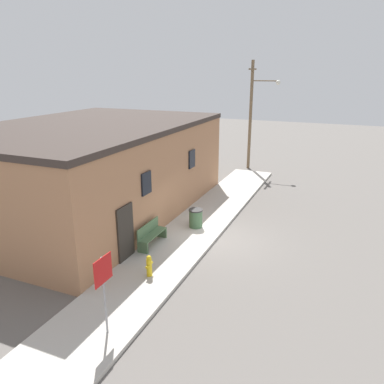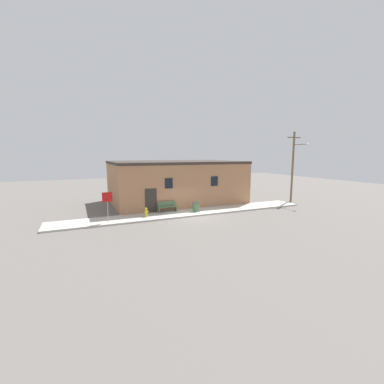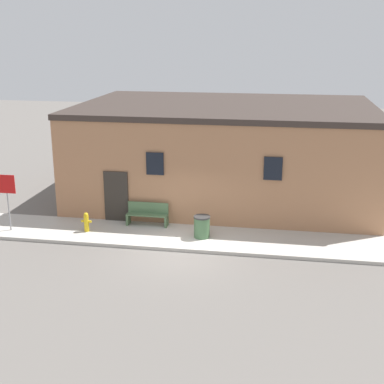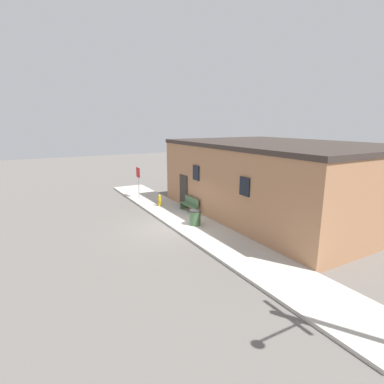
{
  "view_description": "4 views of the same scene",
  "coord_description": "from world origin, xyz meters",
  "px_view_note": "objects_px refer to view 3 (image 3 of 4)",
  "views": [
    {
      "loc": [
        -13.69,
        -4.63,
        6.82
      ],
      "look_at": [
        0.26,
        1.27,
        1.89
      ],
      "focal_mm": 35.0,
      "sensor_mm": 36.0,
      "label": 1
    },
    {
      "loc": [
        -8.81,
        -18.82,
        5.09
      ],
      "look_at": [
        0.26,
        1.27,
        1.89
      ],
      "focal_mm": 24.0,
      "sensor_mm": 36.0,
      "label": 2
    },
    {
      "loc": [
        3.47,
        -17.37,
        7.58
      ],
      "look_at": [
        0.26,
        1.27,
        1.89
      ],
      "focal_mm": 50.0,
      "sensor_mm": 36.0,
      "label": 3
    },
    {
      "loc": [
        14.05,
        -6.51,
        5.52
      ],
      "look_at": [
        0.26,
        1.27,
        1.89
      ],
      "focal_mm": 28.0,
      "sensor_mm": 36.0,
      "label": 4
    }
  ],
  "objects_px": {
    "fire_hydrant": "(86,222)",
    "stop_sign": "(7,191)",
    "trash_bin": "(202,227)",
    "bench": "(148,214)"
  },
  "relations": [
    {
      "from": "trash_bin",
      "to": "stop_sign",
      "type": "bearing_deg",
      "value": -175.99
    },
    {
      "from": "fire_hydrant",
      "to": "trash_bin",
      "type": "height_order",
      "value": "trash_bin"
    },
    {
      "from": "fire_hydrant",
      "to": "stop_sign",
      "type": "xyz_separation_m",
      "value": [
        -2.98,
        -0.38,
        1.2
      ]
    },
    {
      "from": "fire_hydrant",
      "to": "stop_sign",
      "type": "bearing_deg",
      "value": -172.68
    },
    {
      "from": "stop_sign",
      "to": "bench",
      "type": "height_order",
      "value": "stop_sign"
    },
    {
      "from": "stop_sign",
      "to": "bench",
      "type": "relative_size",
      "value": 1.35
    },
    {
      "from": "fire_hydrant",
      "to": "trash_bin",
      "type": "relative_size",
      "value": 0.91
    },
    {
      "from": "stop_sign",
      "to": "trash_bin",
      "type": "xyz_separation_m",
      "value": [
        7.49,
        0.53,
        -1.16
      ]
    },
    {
      "from": "bench",
      "to": "trash_bin",
      "type": "relative_size",
      "value": 1.98
    },
    {
      "from": "stop_sign",
      "to": "trash_bin",
      "type": "bearing_deg",
      "value": 4.01
    }
  ]
}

